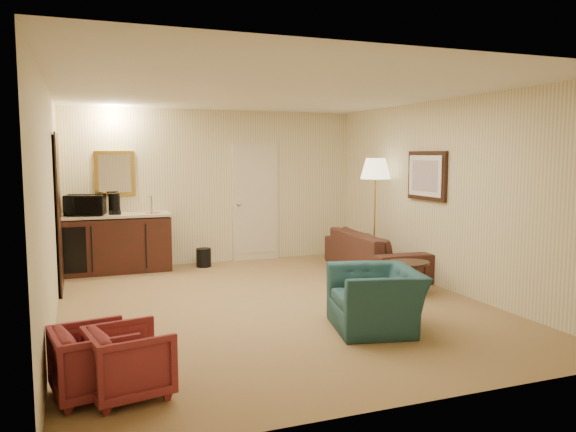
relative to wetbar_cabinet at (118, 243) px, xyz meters
The scene contains 12 objects.
ground 3.21m from the wetbar_cabinet, 58.76° to the right, with size 6.00×6.00×0.00m, color #977A4D.
room_walls 2.79m from the wetbar_cabinet, 51.47° to the right, with size 5.02×6.01×2.61m.
wetbar_cabinet is the anchor object (origin of this frame).
sofa 4.06m from the wetbar_cabinet, 20.49° to the right, with size 2.18×0.64×0.85m, color black.
teal_armchair 4.65m from the wetbar_cabinet, 59.53° to the right, with size 1.00×0.65×0.87m, color #1D4449.
rose_chair_near 4.75m from the wetbar_cabinet, 96.05° to the right, with size 0.58×0.55×0.60m, color maroon.
rose_chair_far 4.84m from the wetbar_cabinet, 92.97° to the right, with size 0.58×0.55×0.60m, color maroon.
coffee_table 4.45m from the wetbar_cabinet, 40.05° to the right, with size 0.77×0.52×0.44m, color black.
floor_lamp 4.09m from the wetbar_cabinet, 18.92° to the right, with size 0.48×0.48×1.81m, color #C39041.
waste_bin 1.39m from the wetbar_cabinet, ahead, with size 0.24×0.24×0.31m, color black.
microwave 0.80m from the wetbar_cabinet, behind, with size 0.57×0.32×0.39m, color black.
coffee_maker 0.63m from the wetbar_cabinet, 155.19° to the right, with size 0.18×0.18×0.33m, color black.
Camera 1 is at (-2.22, -6.41, 1.85)m, focal length 35.00 mm.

